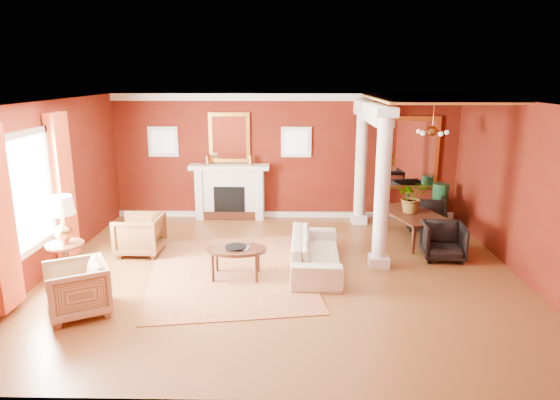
{
  "coord_description": "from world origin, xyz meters",
  "views": [
    {
      "loc": [
        0.13,
        -8.05,
        3.33
      ],
      "look_at": [
        -0.06,
        0.55,
        1.15
      ],
      "focal_mm": 32.0,
      "sensor_mm": 36.0,
      "label": 1
    }
  ],
  "objects_px": {
    "coffee_table": "(236,251)",
    "dining_table": "(414,218)",
    "sofa": "(316,246)",
    "side_table": "(63,226)",
    "armchair_leopard": "(140,233)",
    "armchair_stripe": "(77,287)"
  },
  "relations": [
    {
      "from": "sofa",
      "to": "coffee_table",
      "type": "relative_size",
      "value": 2.07
    },
    {
      "from": "armchair_stripe",
      "to": "sofa",
      "type": "bearing_deg",
      "value": 88.19
    },
    {
      "from": "coffee_table",
      "to": "side_table",
      "type": "height_order",
      "value": "side_table"
    },
    {
      "from": "sofa",
      "to": "side_table",
      "type": "xyz_separation_m",
      "value": [
        -4.07,
        -0.72,
        0.57
      ]
    },
    {
      "from": "side_table",
      "to": "armchair_leopard",
      "type": "bearing_deg",
      "value": 61.35
    },
    {
      "from": "coffee_table",
      "to": "armchair_stripe",
      "type": "bearing_deg",
      "value": -146.96
    },
    {
      "from": "coffee_table",
      "to": "side_table",
      "type": "bearing_deg",
      "value": -173.46
    },
    {
      "from": "armchair_leopard",
      "to": "armchair_stripe",
      "type": "distance_m",
      "value": 2.48
    },
    {
      "from": "armchair_stripe",
      "to": "side_table",
      "type": "xyz_separation_m",
      "value": [
        -0.61,
        1.06,
        0.57
      ]
    },
    {
      "from": "coffee_table",
      "to": "dining_table",
      "type": "bearing_deg",
      "value": 30.43
    },
    {
      "from": "sofa",
      "to": "armchair_leopard",
      "type": "bearing_deg",
      "value": 79.82
    },
    {
      "from": "armchair_stripe",
      "to": "coffee_table",
      "type": "distance_m",
      "value": 2.52
    },
    {
      "from": "armchair_leopard",
      "to": "armchair_stripe",
      "type": "height_order",
      "value": "armchair_leopard"
    },
    {
      "from": "side_table",
      "to": "armchair_stripe",
      "type": "bearing_deg",
      "value": -59.97
    },
    {
      "from": "armchair_leopard",
      "to": "sofa",
      "type": "bearing_deg",
      "value": 79.49
    },
    {
      "from": "sofa",
      "to": "side_table",
      "type": "relative_size",
      "value": 1.44
    },
    {
      "from": "dining_table",
      "to": "armchair_leopard",
      "type": "bearing_deg",
      "value": 83.97
    },
    {
      "from": "armchair_stripe",
      "to": "coffee_table",
      "type": "height_order",
      "value": "armchair_stripe"
    },
    {
      "from": "side_table",
      "to": "dining_table",
      "type": "relative_size",
      "value": 0.89
    },
    {
      "from": "dining_table",
      "to": "side_table",
      "type": "bearing_deg",
      "value": 95.02
    },
    {
      "from": "armchair_leopard",
      "to": "coffee_table",
      "type": "bearing_deg",
      "value": 61.84
    },
    {
      "from": "armchair_leopard",
      "to": "side_table",
      "type": "bearing_deg",
      "value": -27.37
    }
  ]
}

